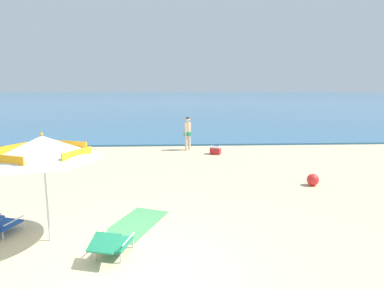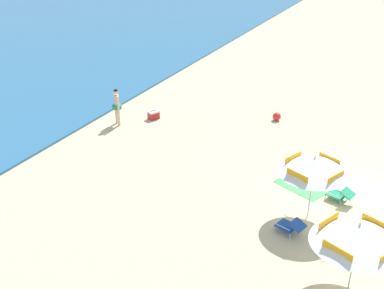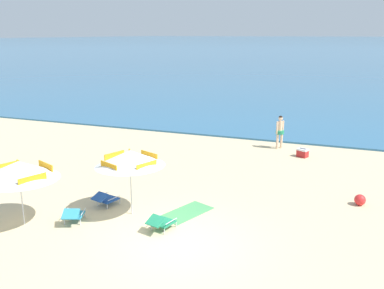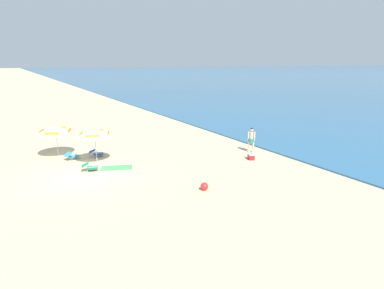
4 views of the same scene
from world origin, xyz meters
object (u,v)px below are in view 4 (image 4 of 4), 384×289
at_px(lounge_chair_facing_sea, 72,155).
at_px(beach_towel, 117,168).
at_px(beach_umbrella_striped_second, 56,130).
at_px(person_standing_near_shore, 251,138).
at_px(cooler_box, 251,156).
at_px(beach_umbrella_striped_main, 95,132).
at_px(lounge_chair_beside_umbrella, 96,153).
at_px(beach_ball, 204,186).
at_px(lounge_chair_under_umbrella, 90,166).

height_order(lounge_chair_facing_sea, beach_towel, lounge_chair_facing_sea).
relative_size(beach_umbrella_striped_second, person_standing_near_shore, 1.68).
relative_size(cooler_box, beach_towel, 0.33).
bearing_deg(beach_umbrella_striped_second, beach_towel, 30.32).
distance_m(beach_umbrella_striped_second, beach_towel, 5.37).
xyz_separation_m(beach_umbrella_striped_main, cooler_box, (4.50, 8.60, -1.70)).
distance_m(lounge_chair_beside_umbrella, cooler_box, 10.08).
bearing_deg(cooler_box, lounge_chair_beside_umbrella, -124.02).
xyz_separation_m(beach_umbrella_striped_main, lounge_chair_facing_sea, (-1.38, -1.22, -1.63)).
relative_size(person_standing_near_shore, beach_ball, 4.46).
xyz_separation_m(beach_umbrella_striped_main, lounge_chair_under_umbrella, (1.38, -0.73, -1.63)).
bearing_deg(beach_umbrella_striped_main, beach_towel, 23.86).
height_order(beach_umbrella_striped_main, beach_umbrella_striped_second, beach_umbrella_striped_main).
bearing_deg(lounge_chair_facing_sea, lounge_chair_beside_umbrella, 80.88).
xyz_separation_m(beach_umbrella_striped_second, lounge_chair_beside_umbrella, (1.61, 2.09, -1.49)).
xyz_separation_m(person_standing_near_shore, beach_ball, (3.77, -6.34, -0.80)).
relative_size(beach_umbrella_striped_main, lounge_chair_under_umbrella, 3.21).
xyz_separation_m(lounge_chair_facing_sea, beach_ball, (8.35, 4.61, -0.08)).
distance_m(lounge_chair_under_umbrella, cooler_box, 9.84).
distance_m(lounge_chair_beside_umbrella, person_standing_near_shore, 10.46).
bearing_deg(beach_towel, person_standing_near_shore, 80.10).
bearing_deg(beach_umbrella_striped_main, lounge_chair_beside_umbrella, 167.78).
height_order(beach_umbrella_striped_main, cooler_box, beach_umbrella_striped_main).
distance_m(beach_umbrella_striped_second, cooler_box, 12.81).
relative_size(lounge_chair_facing_sea, cooler_box, 1.69).
relative_size(beach_umbrella_striped_second, beach_towel, 1.60).
distance_m(beach_umbrella_striped_main, lounge_chair_beside_umbrella, 2.01).
bearing_deg(person_standing_near_shore, beach_ball, -59.27).
height_order(beach_umbrella_striped_second, beach_towel, beach_umbrella_striped_second).
distance_m(person_standing_near_shore, beach_towel, 9.19).
distance_m(lounge_chair_under_umbrella, beach_ball, 6.95).
relative_size(beach_umbrella_striped_second, lounge_chair_beside_umbrella, 2.93).
bearing_deg(beach_umbrella_striped_main, beach_umbrella_striped_second, -146.19).
distance_m(lounge_chair_facing_sea, beach_towel, 3.60).
xyz_separation_m(beach_umbrella_striped_second, beach_towel, (4.38, 2.56, -1.76)).
bearing_deg(lounge_chair_under_umbrella, lounge_chair_beside_umbrella, 158.89).
bearing_deg(lounge_chair_facing_sea, beach_ball, 28.90).
bearing_deg(cooler_box, lounge_chair_under_umbrella, -108.45).
bearing_deg(person_standing_near_shore, beach_umbrella_striped_second, -117.24).
bearing_deg(person_standing_near_shore, cooler_box, -41.15).
distance_m(beach_umbrella_striped_second, beach_ball, 11.15).
height_order(beach_ball, beach_towel, beach_ball).
distance_m(lounge_chair_beside_umbrella, beach_towel, 2.83).
bearing_deg(lounge_chair_beside_umbrella, lounge_chair_under_umbrella, -21.11).
xyz_separation_m(cooler_box, beach_ball, (2.48, -5.21, -0.01)).
height_order(person_standing_near_shore, beach_towel, person_standing_near_shore).
bearing_deg(beach_ball, beach_towel, -153.45).
bearing_deg(lounge_chair_beside_umbrella, lounge_chair_facing_sea, -99.12).
bearing_deg(beach_towel, beach_ball, 26.55).
bearing_deg(beach_towel, lounge_chair_facing_sea, -147.18).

